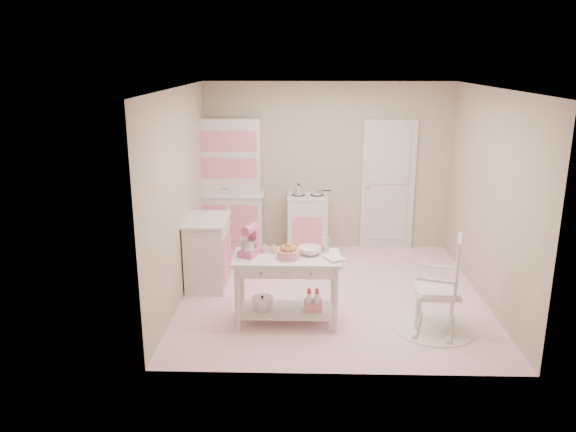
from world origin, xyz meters
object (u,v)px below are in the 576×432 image
(rocking_chair, at_px, (437,283))
(stand_mixer, at_px, (249,241))
(bread_basket, at_px, (288,254))
(hutch, at_px, (230,186))
(stove, at_px, (307,224))
(base_cabinet, at_px, (208,252))
(work_table, at_px, (287,289))

(rocking_chair, relative_size, stand_mixer, 3.24)
(stand_mixer, bearing_deg, bread_basket, 15.31)
(hutch, xyz_separation_m, stove, (1.20, -0.05, -0.58))
(base_cabinet, relative_size, work_table, 0.77)
(hutch, relative_size, work_table, 1.73)
(rocking_chair, bearing_deg, base_cabinet, 173.25)
(hutch, distance_m, stove, 1.33)
(base_cabinet, height_order, rocking_chair, rocking_chair)
(rocking_chair, distance_m, work_table, 1.67)
(stove, relative_size, work_table, 0.77)
(hutch, bearing_deg, bread_basket, -68.83)
(base_cabinet, bearing_deg, stove, 45.28)
(rocking_chair, bearing_deg, work_table, -167.58)
(stove, height_order, work_table, stove)
(rocking_chair, xyz_separation_m, bread_basket, (-1.64, 0.08, 0.30))
(hutch, bearing_deg, base_cabinet, -95.20)
(base_cabinet, relative_size, bread_basket, 3.68)
(rocking_chair, distance_m, stand_mixer, 2.13)
(base_cabinet, relative_size, stand_mixer, 2.71)
(stove, distance_m, base_cabinet, 1.89)
(stove, relative_size, rocking_chair, 0.84)
(rocking_chair, relative_size, work_table, 0.92)
(bread_basket, bearing_deg, work_table, 111.80)
(stove, height_order, base_cabinet, same)
(base_cabinet, bearing_deg, bread_basket, -45.50)
(base_cabinet, xyz_separation_m, stand_mixer, (0.66, -1.05, 0.51))
(base_cabinet, height_order, work_table, base_cabinet)
(stove, height_order, bread_basket, stove)
(stove, xyz_separation_m, stand_mixer, (-0.67, -2.39, 0.51))
(rocking_chair, distance_m, bread_basket, 1.67)
(hutch, bearing_deg, stand_mixer, -77.72)
(stove, distance_m, rocking_chair, 2.90)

